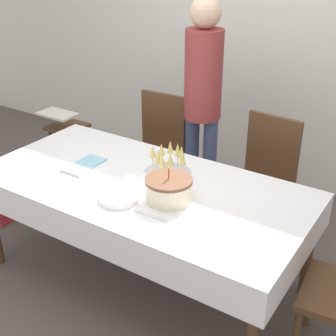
{
  "coord_description": "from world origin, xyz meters",
  "views": [
    {
      "loc": [
        1.5,
        -2.02,
        2.09
      ],
      "look_at": [
        0.15,
        0.05,
        0.84
      ],
      "focal_mm": 50.0,
      "sensor_mm": 36.0,
      "label": 1
    }
  ],
  "objects": [
    {
      "name": "ground_plane",
      "position": [
        0.0,
        0.0,
        0.0
      ],
      "size": [
        12.0,
        12.0,
        0.0
      ],
      "primitive_type": "plane",
      "color": "#564C47"
    },
    {
      "name": "wall_back",
      "position": [
        0.0,
        1.83,
        1.35
      ],
      "size": [
        8.0,
        0.05,
        2.7
      ],
      "color": "silver",
      "rests_on": "ground_plane"
    },
    {
      "name": "dining_table",
      "position": [
        0.0,
        0.0,
        0.62
      ],
      "size": [
        2.05,
        1.01,
        0.72
      ],
      "color": "white",
      "rests_on": "ground_plane"
    },
    {
      "name": "dining_chair_far_left",
      "position": [
        -0.46,
        0.82,
        0.53
      ],
      "size": [
        0.43,
        0.43,
        0.96
      ],
      "color": "#51331E",
      "rests_on": "ground_plane"
    },
    {
      "name": "dining_chair_far_right",
      "position": [
        0.46,
        0.82,
        0.53
      ],
      "size": [
        0.46,
        0.46,
        0.96
      ],
      "color": "#51331E",
      "rests_on": "ground_plane"
    },
    {
      "name": "birthday_cake",
      "position": [
        0.25,
        -0.08,
        0.79
      ],
      "size": [
        0.27,
        0.27,
        0.21
      ],
      "color": "beige",
      "rests_on": "dining_table"
    },
    {
      "name": "champagne_tray",
      "position": [
        0.06,
        0.2,
        0.82
      ],
      "size": [
        0.31,
        0.31,
        0.18
      ],
      "color": "silver",
      "rests_on": "dining_table"
    },
    {
      "name": "plate_stack_main",
      "position": [
        0.01,
        -0.24,
        0.74
      ],
      "size": [
        0.23,
        0.23,
        0.03
      ],
      "color": "white",
      "rests_on": "dining_table"
    },
    {
      "name": "plate_stack_dessert",
      "position": [
        -0.02,
        -0.03,
        0.74
      ],
      "size": [
        0.17,
        0.17,
        0.03
      ],
      "color": "white",
      "rests_on": "dining_table"
    },
    {
      "name": "cake_knife",
      "position": [
        0.26,
        -0.28,
        0.73
      ],
      "size": [
        0.3,
        0.03,
        0.0
      ],
      "color": "silver",
      "rests_on": "dining_table"
    },
    {
      "name": "fork_pile",
      "position": [
        -0.45,
        -0.13,
        0.73
      ],
      "size": [
        0.17,
        0.06,
        0.02
      ],
      "color": "silver",
      "rests_on": "dining_table"
    },
    {
      "name": "napkin_pile",
      "position": [
        -0.45,
        0.05,
        0.73
      ],
      "size": [
        0.15,
        0.15,
        0.01
      ],
      "color": "#8CC6E0",
      "rests_on": "dining_table"
    },
    {
      "name": "person_standing",
      "position": [
        -0.11,
        0.94,
        1.04
      ],
      "size": [
        0.28,
        0.28,
        1.71
      ],
      "color": "#3F4C72",
      "rests_on": "ground_plane"
    },
    {
      "name": "high_chair",
      "position": [
        -1.36,
        0.72,
        0.48
      ],
      "size": [
        0.33,
        0.35,
        0.71
      ],
      "color": "#51331E",
      "rests_on": "ground_plane"
    }
  ]
}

